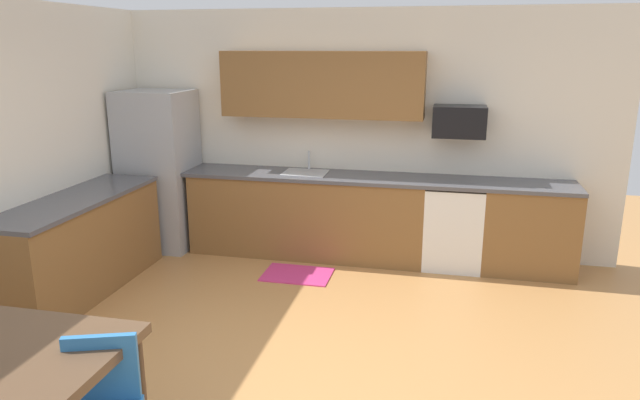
% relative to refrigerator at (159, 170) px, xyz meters
% --- Properties ---
extents(ground_plane, '(12.00, 12.00, 0.00)m').
position_rel_refrigerator_xyz_m(ground_plane, '(2.18, -2.22, -0.91)').
color(ground_plane, '#B77F47').
extents(wall_back, '(5.80, 0.10, 2.70)m').
position_rel_refrigerator_xyz_m(wall_back, '(2.18, 0.43, 0.44)').
color(wall_back, silver).
rests_on(wall_back, ground).
extents(cabinet_run_back, '(2.61, 0.60, 0.90)m').
position_rel_refrigerator_xyz_m(cabinet_run_back, '(1.74, 0.08, -0.46)').
color(cabinet_run_back, brown).
rests_on(cabinet_run_back, ground).
extents(cabinet_run_back_right, '(0.94, 0.60, 0.90)m').
position_rel_refrigerator_xyz_m(cabinet_run_back_right, '(4.11, 0.08, -0.46)').
color(cabinet_run_back_right, brown).
rests_on(cabinet_run_back_right, ground).
extents(cabinet_run_left, '(0.60, 2.00, 0.90)m').
position_rel_refrigerator_xyz_m(cabinet_run_left, '(-0.12, -1.42, -0.46)').
color(cabinet_run_left, brown).
rests_on(cabinet_run_left, ground).
extents(countertop_back, '(4.80, 0.64, 0.04)m').
position_rel_refrigerator_xyz_m(countertop_back, '(2.18, 0.08, 0.01)').
color(countertop_back, '#4C4C51').
rests_on(countertop_back, cabinet_run_back).
extents(countertop_left, '(0.64, 2.00, 0.04)m').
position_rel_refrigerator_xyz_m(countertop_left, '(-0.12, -1.42, 0.01)').
color(countertop_left, '#4C4C51').
rests_on(countertop_left, cabinet_run_left).
extents(upper_cabinets_back, '(2.20, 0.34, 0.70)m').
position_rel_refrigerator_xyz_m(upper_cabinets_back, '(1.88, 0.21, 0.99)').
color(upper_cabinets_back, brown).
extents(refrigerator, '(0.76, 0.70, 1.82)m').
position_rel_refrigerator_xyz_m(refrigerator, '(0.00, 0.00, 0.00)').
color(refrigerator, '#9EA0A5').
rests_on(refrigerator, ground).
extents(oven_range, '(0.60, 0.60, 0.91)m').
position_rel_refrigerator_xyz_m(oven_range, '(3.34, 0.08, -0.45)').
color(oven_range, white).
rests_on(oven_range, ground).
extents(microwave, '(0.54, 0.36, 0.32)m').
position_rel_refrigerator_xyz_m(microwave, '(3.34, 0.18, 0.64)').
color(microwave, black).
extents(sink_basin, '(0.48, 0.40, 0.14)m').
position_rel_refrigerator_xyz_m(sink_basin, '(1.72, 0.08, -0.03)').
color(sink_basin, '#A5A8AD').
rests_on(sink_basin, countertop_back).
extents(sink_faucet, '(0.02, 0.02, 0.24)m').
position_rel_refrigerator_xyz_m(sink_faucet, '(1.72, 0.26, 0.13)').
color(sink_faucet, '#B2B5BA').
rests_on(sink_faucet, countertop_back).
extents(floor_mat, '(0.70, 0.50, 0.01)m').
position_rel_refrigerator_xyz_m(floor_mat, '(1.79, -0.57, -0.90)').
color(floor_mat, '#CC3372').
rests_on(floor_mat, ground).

